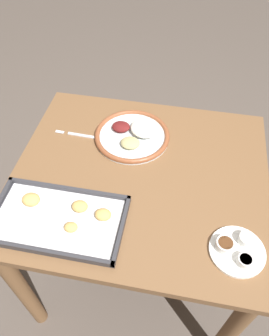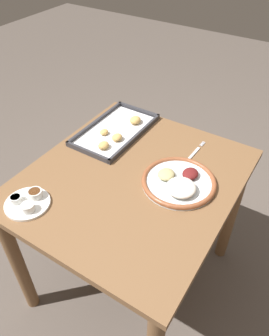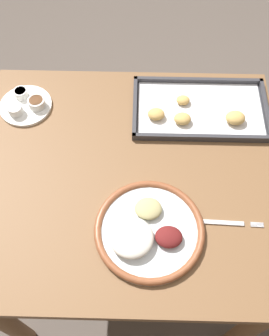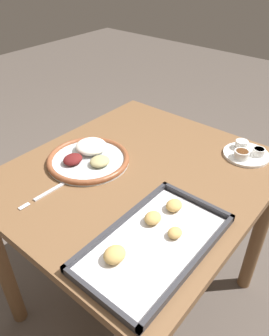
# 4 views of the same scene
# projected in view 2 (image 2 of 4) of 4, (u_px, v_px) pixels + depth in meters

# --- Properties ---
(ground_plane) EXTENTS (8.00, 8.00, 0.00)m
(ground_plane) POSITION_uv_depth(u_px,v_px,m) (133.00, 275.00, 1.82)
(ground_plane) COLOR #564C44
(dining_table) EXTENTS (0.91, 0.81, 0.75)m
(dining_table) POSITION_uv_depth(u_px,v_px,m) (132.00, 199.00, 1.42)
(dining_table) COLOR brown
(dining_table) RESTS_ON ground_plane
(dinner_plate) EXTENTS (0.30, 0.30, 0.05)m
(dinner_plate) POSITION_uv_depth(u_px,v_px,m) (179.00, 182.00, 1.28)
(dinner_plate) COLOR silver
(dinner_plate) RESTS_ON dining_table
(fork) EXTENTS (0.23, 0.02, 0.00)m
(fork) POSITION_uv_depth(u_px,v_px,m) (192.00, 156.00, 1.42)
(fork) COLOR silver
(fork) RESTS_ON dining_table
(saucer_plate) EXTENTS (0.17, 0.17, 0.04)m
(saucer_plate) POSITION_uv_depth(u_px,v_px,m) (28.00, 202.00, 1.20)
(saucer_plate) COLOR white
(saucer_plate) RESTS_ON dining_table
(baking_tray) EXTENTS (0.43, 0.24, 0.04)m
(baking_tray) POSITION_uv_depth(u_px,v_px,m) (116.00, 131.00, 1.56)
(baking_tray) COLOR #333338
(baking_tray) RESTS_ON dining_table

